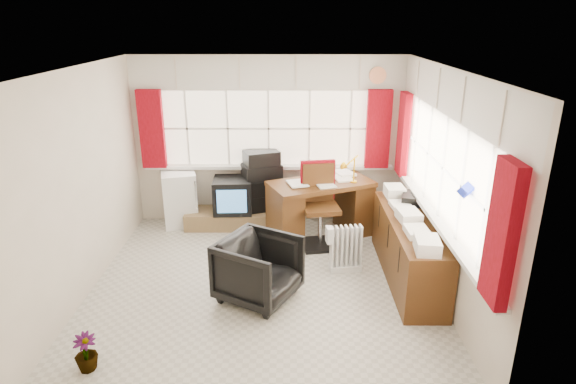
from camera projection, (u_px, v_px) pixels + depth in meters
The scene contains 20 objects.
ground at pixel (264, 285), 5.70m from camera, with size 4.00×4.00×0.00m, color beige.
room_walls at pixel (261, 164), 5.19m from camera, with size 4.00×4.00×4.00m.
window_back at pixel (269, 162), 7.21m from camera, with size 3.70×0.12×3.60m.
window_right at pixel (436, 211), 5.38m from camera, with size 0.12×3.70×3.60m.
curtains at pixel (338, 146), 6.07m from camera, with size 3.83×3.83×1.15m.
overhead_cabinets at pixel (345, 82), 5.85m from camera, with size 3.98×3.98×0.48m.
desk at pixel (320, 206), 6.85m from camera, with size 1.59×1.21×0.86m.
desk_lamp at pixel (354, 163), 6.63m from camera, with size 0.17×0.15×0.39m.
task_chair at pixel (319, 201), 6.59m from camera, with size 0.56×0.58×1.17m.
office_chair at pixel (259, 269), 5.33m from camera, with size 0.77×0.79×0.72m, color black.
radiator at pixel (346, 253), 5.96m from camera, with size 0.42×0.21×0.60m.
credenza at pixel (408, 247), 5.75m from camera, with size 0.50×2.00×0.85m.
file_tray at pixel (413, 199), 6.14m from camera, with size 0.28×0.36×0.12m, color black.
tv_bench at pixel (233, 218), 7.28m from camera, with size 1.40×0.50×0.25m, color olive.
crt_tv at pixel (233, 195), 7.13m from camera, with size 0.58×0.55×0.51m.
hifi_stack at pixel (262, 182), 7.22m from camera, with size 0.76×0.63×0.90m.
mini_fridge at pixel (180, 199), 7.26m from camera, with size 0.60×0.60×0.83m.
spray_bottle_a at pixel (276, 216), 7.29m from camera, with size 0.12×0.12×0.31m, color silver.
spray_bottle_b at pixel (234, 251), 6.29m from camera, with size 0.10×0.10×0.21m, color #85C7B7.
flower_vase at pixel (86, 353), 4.28m from camera, with size 0.20×0.20×0.36m, color black.
Camera 1 is at (0.30, -4.98, 2.98)m, focal length 30.00 mm.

